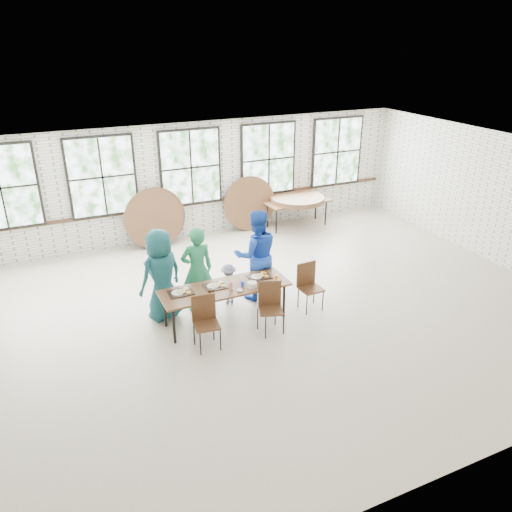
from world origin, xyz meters
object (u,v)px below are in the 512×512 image
(chair_near_right, at_px, (270,302))
(dining_table, at_px, (225,289))
(storage_table, at_px, (297,203))
(chair_near_left, at_px, (205,317))

(chair_near_right, bearing_deg, dining_table, 157.87)
(storage_table, bearing_deg, chair_near_right, -127.25)
(chair_near_right, bearing_deg, storage_table, 75.51)
(dining_table, distance_m, storage_table, 5.40)
(chair_near_left, bearing_deg, storage_table, 52.82)
(chair_near_left, bearing_deg, chair_near_right, 6.05)
(dining_table, distance_m, chair_near_left, 0.83)
(storage_table, bearing_deg, chair_near_left, -136.82)
(chair_near_left, xyz_separation_m, storage_table, (4.27, 4.51, 0.13))
(dining_table, bearing_deg, chair_near_left, -136.17)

